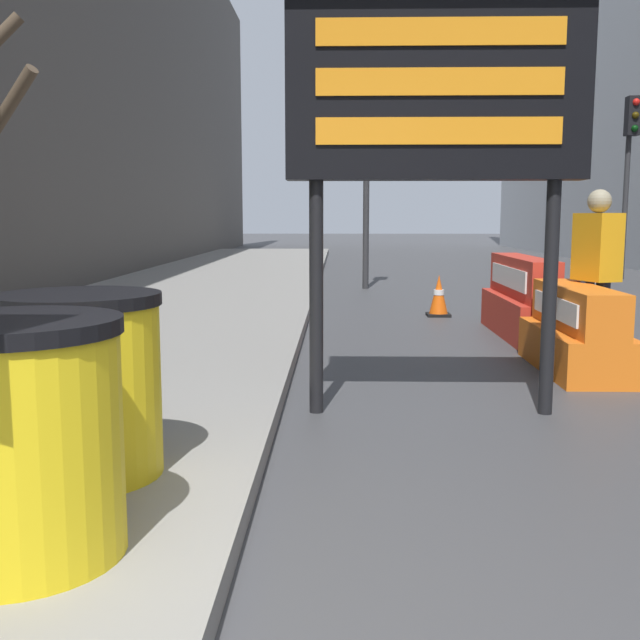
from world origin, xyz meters
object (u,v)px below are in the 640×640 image
Objects in this scene: barrel_drum_middle at (81,384)px; traffic_light_near_curb at (367,131)px; traffic_cone_near at (555,299)px; traffic_cone_mid at (588,291)px; pedestrian_worker at (596,262)px; jersey_barrier_red_striped at (522,301)px; message_board at (437,84)px; barrel_drum_foreground at (17,438)px; traffic_cone_far at (439,296)px; jersey_barrier_orange_near at (576,334)px; traffic_light_far_side at (630,148)px.

traffic_light_near_curb reaches higher than barrel_drum_middle.
traffic_cone_near is (4.27, 6.83, -0.32)m from barrel_drum_middle.
pedestrian_worker is at bearing -107.34° from traffic_cone_mid.
traffic_light_near_curb reaches higher than jersey_barrier_red_striped.
traffic_light_near_curb is at bearing 90.86° from message_board.
pedestrian_worker is (-1.09, -3.49, 0.62)m from traffic_cone_mid.
message_board reaches higher than barrel_drum_foreground.
message_board is 5.75m from traffic_cone_far.
traffic_cone_mid is at bearing 61.88° from message_board.
jersey_barrier_orange_near is 2.06m from jersey_barrier_red_striped.
traffic_cone_far is (-2.11, -0.04, -0.08)m from traffic_cone_mid.
traffic_cone_far reaches higher than traffic_cone_near.
message_board is at bearing 54.46° from barrel_drum_foreground.
jersey_barrier_red_striped is at bearing 61.43° from barrel_drum_foreground.
jersey_barrier_orange_near is 2.23× the size of traffic_cone_mid.
jersey_barrier_orange_near reaches higher than traffic_cone_near.
traffic_cone_mid is at bearing 24.81° from traffic_cone_near.
jersey_barrier_orange_near reaches higher than traffic_cone_far.
traffic_light_near_curb reaches higher than traffic_cone_far.
traffic_light_far_side reaches higher than traffic_cone_far.
pedestrian_worker reaches higher than traffic_cone_far.
traffic_light_far_side is at bearing 52.11° from traffic_cone_far.
barrel_drum_middle is 11.44m from traffic_light_near_curb.
barrel_drum_middle is at bearing -138.49° from message_board.
traffic_light_far_side is at bearing 60.26° from barrel_drum_middle.
traffic_cone_mid is at bearing 70.50° from jersey_barrier_orange_near.
pedestrian_worker is (1.02, -3.45, 0.70)m from traffic_cone_far.
jersey_barrier_red_striped is at bearing -118.25° from traffic_cone_near.
barrel_drum_middle is 0.22× the size of traffic_light_near_curb.
barrel_drum_middle is 1.54× the size of traffic_cone_far.
barrel_drum_foreground is 3.64m from message_board.
message_board reaches higher than barrel_drum_middle.
jersey_barrier_orange_near is 4.07m from traffic_cone_mid.
message_board is 1.83× the size of pedestrian_worker.
barrel_drum_middle is 5.18m from pedestrian_worker.
jersey_barrier_orange_near is at bearing 45.34° from message_board.
traffic_light_near_curb is at bearing 80.76° from barrel_drum_middle.
barrel_drum_foreground is at bearing -108.27° from traffic_cone_far.
traffic_cone_far is 8.56m from traffic_light_far_side.
traffic_light_far_side is (5.00, 6.43, 2.62)m from traffic_cone_far.
traffic_cone_far is at bearing 113.29° from jersey_barrier_red_striped.
traffic_light_near_curb is (-3.01, 3.95, 2.67)m from traffic_cone_mid.
traffic_cone_far is at bearing 172.41° from traffic_cone_near.
traffic_light_near_curb is at bearing 81.77° from barrel_drum_foreground.
jersey_barrier_orange_near is (3.37, 4.14, -0.24)m from barrel_drum_foreground.
jersey_barrier_orange_near is 2.95× the size of traffic_cone_near.
traffic_light_far_side is (2.89, 6.39, 2.54)m from traffic_cone_mid.
traffic_light_far_side is at bearing 62.52° from jersey_barrier_red_striped.
traffic_cone_near is 0.60m from traffic_cone_mid.
barrel_drum_middle is 15.68m from traffic_light_far_side.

